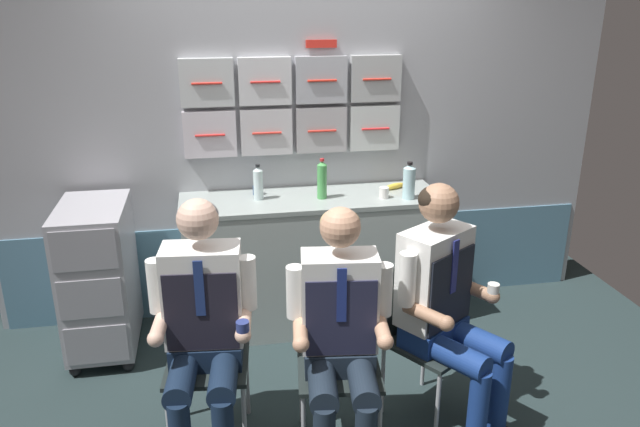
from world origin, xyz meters
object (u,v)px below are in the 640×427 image
object	(u,v)px
crew_member_left	(203,321)
crew_member_by_counter	(446,298)
folding_chair_right	(338,344)
snack_banana	(395,186)
crew_member_right	(341,329)
coffee_cup_spare	(384,192)
folding_chair_left	(208,339)
service_trolley	(99,276)
folding_chair_by_counter	(419,322)
water_bottle_clear	(322,180)

from	to	relation	value
crew_member_left	crew_member_by_counter	distance (m)	1.21
folding_chair_right	snack_banana	bearing A→B (deg)	61.98
crew_member_right	coffee_cup_spare	distance (m)	1.37
snack_banana	crew_member_left	bearing A→B (deg)	-136.69
folding_chair_left	folding_chair_right	xyz separation A→B (m)	(0.63, -0.16, 0.00)
service_trolley	snack_banana	size ratio (longest dim) A/B	5.67
service_trolley	crew_member_left	xyz separation A→B (m)	(0.64, -1.04, 0.20)
folding_chair_left	coffee_cup_spare	xyz separation A→B (m)	(1.16, 0.90, 0.43)
crew_member_left	snack_banana	distance (m)	1.81
coffee_cup_spare	snack_banana	distance (m)	0.22
folding_chair_right	coffee_cup_spare	world-z (taller)	coffee_cup_spare
folding_chair_by_counter	crew_member_right	bearing A→B (deg)	-148.99
service_trolley	crew_member_left	size ratio (longest dim) A/B	0.75
service_trolley	folding_chair_right	world-z (taller)	service_trolley
crew_member_right	crew_member_by_counter	xyz separation A→B (m)	(0.58, 0.16, 0.03)
folding_chair_left	service_trolley	bearing A→B (deg)	126.75
folding_chair_right	folding_chair_by_counter	bearing A→B (deg)	16.18
folding_chair_by_counter	water_bottle_clear	size ratio (longest dim) A/B	3.21
folding_chair_left	folding_chair_right	size ratio (longest dim) A/B	1.00
crew_member_by_counter	snack_banana	size ratio (longest dim) A/B	7.60
service_trolley	crew_member_right	xyz separation A→B (m)	(1.27, -1.20, 0.18)
crew_member_left	folding_chair_by_counter	bearing A→B (deg)	6.66
folding_chair_left	coffee_cup_spare	distance (m)	1.53
crew_member_left	folding_chair_by_counter	size ratio (longest dim) A/B	1.53
crew_member_left	coffee_cup_spare	size ratio (longest dim) A/B	18.13
folding_chair_by_counter	crew_member_by_counter	size ratio (longest dim) A/B	0.65
crew_member_right	water_bottle_clear	bearing A→B (deg)	83.26
folding_chair_left	snack_banana	xyz separation A→B (m)	(1.29, 1.08, 0.41)
crew_member_by_counter	water_bottle_clear	bearing A→B (deg)	110.65
folding_chair_left	crew_member_right	world-z (taller)	crew_member_right
folding_chair_left	crew_member_left	bearing A→B (deg)	-95.75
folding_chair_by_counter	coffee_cup_spare	bearing A→B (deg)	86.43
folding_chair_left	coffee_cup_spare	world-z (taller)	coffee_cup_spare
water_bottle_clear	coffee_cup_spare	world-z (taller)	water_bottle_clear
folding_chair_left	folding_chair_by_counter	xyz separation A→B (m)	(1.11, -0.03, 0.00)
folding_chair_by_counter	water_bottle_clear	distance (m)	1.17
crew_member_by_counter	coffee_cup_spare	bearing A→B (deg)	91.52
crew_member_left	water_bottle_clear	distance (m)	1.41
crew_member_by_counter	coffee_cup_spare	distance (m)	1.08
folding_chair_by_counter	folding_chair_right	bearing A→B (deg)	-163.82
service_trolley	coffee_cup_spare	xyz separation A→B (m)	(1.82, 0.02, 0.43)
water_bottle_clear	coffee_cup_spare	distance (m)	0.41
service_trolley	folding_chair_by_counter	distance (m)	1.98
folding_chair_left	water_bottle_clear	distance (m)	1.34
coffee_cup_spare	folding_chair_by_counter	bearing A→B (deg)	-93.57
folding_chair_left	snack_banana	size ratio (longest dim) A/B	4.94
crew_member_right	snack_banana	size ratio (longest dim) A/B	7.39
folding_chair_left	snack_banana	world-z (taller)	snack_banana
crew_member_by_counter	folding_chair_right	bearing A→B (deg)	-179.49
crew_member_left	crew_member_right	distance (m)	0.65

